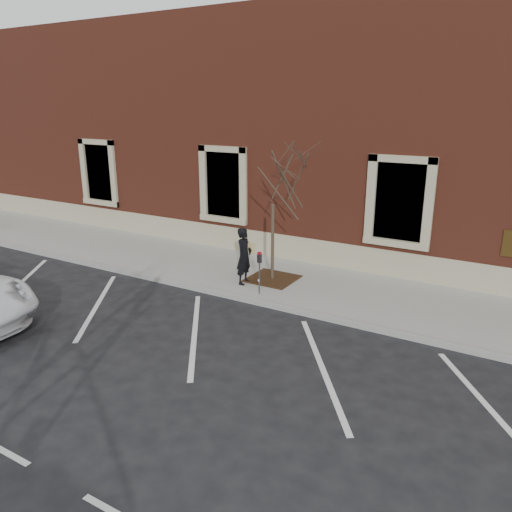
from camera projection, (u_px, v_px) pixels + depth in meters
The scene contains 9 objects.
ground at pixel (245, 301), 13.38m from camera, with size 120.00×120.00×0.00m, color #28282B.
sidewalk_near at pixel (276, 279), 14.79m from camera, with size 40.00×3.50×0.15m, color #9C9B92.
curb_near at pixel (244, 299), 13.31m from camera, with size 40.00×0.12×0.15m, color #9E9E99.
parking_stripes at pixel (195, 332), 11.57m from camera, with size 28.00×4.40×0.01m, color silver, non-canonical shape.
building_civic at pixel (353, 133), 18.56m from camera, with size 40.00×8.62×8.00m.
man at pixel (244, 256), 14.01m from camera, with size 0.59×0.39×1.62m, color black.
parking_meter at pixel (259, 265), 13.21m from camera, with size 0.11×0.08×1.18m.
tree_grate at pixel (272, 279), 14.57m from camera, with size 1.33×1.33×0.03m, color #3C2213.
sapling at pixel (273, 182), 13.73m from camera, with size 2.43×2.43×4.05m.
Camera 1 is at (6.58, -10.54, 5.12)m, focal length 35.00 mm.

